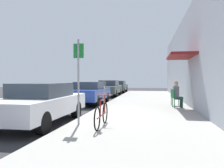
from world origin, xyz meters
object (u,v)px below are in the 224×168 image
parked_car_1 (90,92)px  parking_meter (104,93)px  street_sign (78,75)px  cafe_chair_1 (174,96)px  parked_car_3 (118,86)px  parked_car_0 (41,103)px  bicycle_0 (102,115)px  parked_car_2 (109,88)px  seated_patron_0 (177,93)px  cafe_chair_0 (176,97)px

parked_car_1 → parking_meter: parking_meter is taller
parking_meter → street_sign: 3.69m
cafe_chair_1 → parked_car_3: bearing=110.5°
parked_car_0 → cafe_chair_1: bearing=46.1°
parking_meter → bicycle_0: parking_meter is taller
street_sign → cafe_chair_1: street_sign is taller
parked_car_0 → parking_meter: parking_meter is taller
parked_car_2 → seated_patron_0: same height
parked_car_0 → parked_car_3: parked_car_0 is taller
cafe_chair_1 → parked_car_2: bearing=123.4°
parked_car_1 → cafe_chair_0: bearing=-21.1°
cafe_chair_0 → parked_car_3: bearing=109.3°
street_sign → bicycle_0: size_ratio=1.52×
parked_car_0 → bicycle_0: size_ratio=2.57×
parking_meter → cafe_chair_1: (3.33, 1.95, -0.26)m
street_sign → bicycle_0: (0.76, -0.19, -1.16)m
seated_patron_0 → cafe_chair_0: bearing=-172.7°
cafe_chair_0 → seated_patron_0: seated_patron_0 is taller
bicycle_0 → seated_patron_0: seated_patron_0 is taller
parked_car_2 → parked_car_3: (0.00, 5.69, -0.03)m
parked_car_2 → cafe_chair_0: (4.88, -8.26, -0.11)m
parked_car_3 → seated_patron_0: bearing=-70.5°
parked_car_3 → street_sign: street_sign is taller
parked_car_0 → cafe_chair_0: parked_car_0 is taller
parking_meter → cafe_chair_1: size_ratio=1.52×
parked_car_3 → parking_meter: (1.55, -15.05, 0.18)m
parked_car_0 → parking_meter: 3.48m
street_sign → cafe_chair_0: 5.89m
parked_car_0 → cafe_chair_0: bearing=40.8°
parked_car_2 → bicycle_0: size_ratio=2.57×
cafe_chair_0 → parked_car_0: bearing=-139.2°
parking_meter → cafe_chair_0: 3.52m
parking_meter → cafe_chair_1: 3.87m
parking_meter → street_sign: street_sign is taller
bicycle_0 → parked_car_1: bearing=108.4°
parked_car_2 → bicycle_0: 13.36m
cafe_chair_1 → bicycle_0: bearing=-114.5°
parked_car_1 → seated_patron_0: size_ratio=3.41×
bicycle_0 → seated_patron_0: 5.61m
parked_car_2 → parking_meter: 9.49m
parked_car_2 → bicycle_0: parked_car_2 is taller
parked_car_1 → cafe_chair_0: (4.88, -1.88, -0.09)m
seated_patron_0 → street_sign: bearing=-126.1°
parked_car_3 → cafe_chair_1: size_ratio=5.06×
parked_car_0 → parked_car_3: bearing=90.0°
parked_car_2 → cafe_chair_1: size_ratio=5.06×
parked_car_3 → bicycle_0: (2.26, -18.85, -0.22)m
parked_car_1 → parked_car_3: bearing=90.0°
parked_car_0 → seated_patron_0: seated_patron_0 is taller
parked_car_0 → parked_car_2: (0.00, 12.47, 0.01)m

